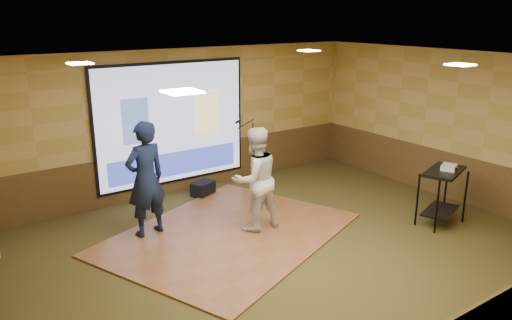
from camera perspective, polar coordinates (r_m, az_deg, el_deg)
ground at (r=8.07m, az=1.83°, el=-10.67°), size 9.00×9.00×0.00m
room_shell at (r=7.35m, az=1.98°, el=4.01°), size 9.04×7.04×3.02m
wainscot_back at (r=10.67m, az=-9.35°, el=-1.21°), size 9.00×0.04×0.95m
wainscot_right at (r=10.98m, az=20.99°, el=-1.62°), size 0.04×7.00×0.95m
projector_screen at (r=10.38m, az=-9.50°, el=4.00°), size 3.32×0.06×2.52m
downlight_nw at (r=7.86m, az=-19.48°, el=10.37°), size 0.32×0.32×0.02m
downlight_ne at (r=9.99m, az=6.07°, el=12.32°), size 0.32×0.32×0.02m
downlight_sw at (r=4.79m, az=-8.42°, el=7.73°), size 0.32×0.32×0.02m
downlight_se at (r=7.80m, az=22.31°, el=10.04°), size 0.32×0.32×0.02m
dance_floor at (r=8.72m, az=-3.11°, el=-8.42°), size 4.93×4.39×0.03m
player_left at (r=8.52m, az=-12.51°, el=-2.13°), size 0.79×0.58×1.98m
player_right at (r=8.56m, az=-0.11°, el=-2.20°), size 0.90×0.71×1.82m
av_table at (r=9.47m, az=20.58°, el=-2.77°), size 0.97×0.51×1.02m
projector at (r=9.40m, az=21.20°, el=-0.78°), size 0.35×0.33×0.09m
mic_stand at (r=11.14m, az=-0.58°, el=-0.14°), size 0.58×0.24×1.47m
duffel_bag at (r=10.50m, az=-6.08°, el=-3.27°), size 0.56×0.47×0.29m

